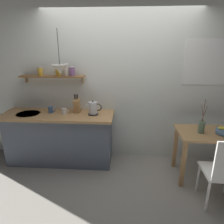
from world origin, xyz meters
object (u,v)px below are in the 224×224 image
object	(u,v)px
pendant_lamp	(60,69)
coffee_mug_by_sink	(51,110)
electric_kettle	(93,108)
twig_vase	(201,127)
dining_table	(209,141)
knife_block	(77,105)
coffee_mug_spare	(64,111)
fruit_bowl	(224,131)

from	to	relation	value
pendant_lamp	coffee_mug_by_sink	bearing A→B (deg)	164.13
electric_kettle	twig_vase	bearing A→B (deg)	-11.13
dining_table	coffee_mug_by_sink	xyz separation A→B (m)	(-2.48, 0.33, 0.33)
electric_kettle	knife_block	size ratio (longest dim) A/B	0.78
coffee_mug_spare	pendant_lamp	xyz separation A→B (m)	(-0.01, -0.00, 0.68)
fruit_bowl	electric_kettle	xyz separation A→B (m)	(-1.92, 0.34, 0.19)
fruit_bowl	knife_block	distance (m)	2.25
knife_block	coffee_mug_by_sink	xyz separation A→B (m)	(-0.43, -0.04, -0.07)
twig_vase	knife_block	xyz separation A→B (m)	(-1.89, 0.40, 0.16)
twig_vase	knife_block	world-z (taller)	twig_vase
fruit_bowl	pendant_lamp	bearing A→B (deg)	172.53
fruit_bowl	knife_block	size ratio (longest dim) A/B	0.72
electric_kettle	pendant_lamp	distance (m)	0.79
fruit_bowl	coffee_mug_by_sink	xyz separation A→B (m)	(-2.63, 0.38, 0.14)
knife_block	fruit_bowl	bearing A→B (deg)	-10.83
fruit_bowl	coffee_mug_by_sink	world-z (taller)	coffee_mug_by_sink
electric_kettle	coffee_mug_spare	size ratio (longest dim) A/B	2.11
dining_table	electric_kettle	world-z (taller)	electric_kettle
twig_vase	knife_block	bearing A→B (deg)	168.01
electric_kettle	fruit_bowl	bearing A→B (deg)	-9.94
coffee_mug_by_sink	twig_vase	bearing A→B (deg)	-8.82
dining_table	coffee_mug_spare	bearing A→B (deg)	173.10
fruit_bowl	pendant_lamp	size ratio (longest dim) A/B	0.36
fruit_bowl	pendant_lamp	xyz separation A→B (m)	(-2.41, 0.32, 0.81)
knife_block	coffee_mug_spare	world-z (taller)	knife_block
twig_vase	coffee_mug_spare	size ratio (longest dim) A/B	4.28
knife_block	pendant_lamp	xyz separation A→B (m)	(-0.20, -0.11, 0.60)
fruit_bowl	knife_block	bearing A→B (deg)	169.17
coffee_mug_spare	knife_block	bearing A→B (deg)	28.00
knife_block	coffee_mug_by_sink	distance (m)	0.44
coffee_mug_by_sink	coffee_mug_spare	bearing A→B (deg)	-14.04
fruit_bowl	twig_vase	distance (m)	0.32
coffee_mug_by_sink	coffee_mug_spare	world-z (taller)	coffee_mug_by_sink
coffee_mug_by_sink	coffee_mug_spare	xyz separation A→B (m)	(0.24, -0.06, -0.01)
electric_kettle	coffee_mug_by_sink	size ratio (longest dim) A/B	2.00
twig_vase	pendant_lamp	world-z (taller)	pendant_lamp
electric_kettle	coffee_mug_by_sink	xyz separation A→B (m)	(-0.71, 0.04, -0.05)
twig_vase	coffee_mug_by_sink	xyz separation A→B (m)	(-2.32, 0.36, 0.09)
fruit_bowl	electric_kettle	distance (m)	1.96
fruit_bowl	dining_table	bearing A→B (deg)	162.58
twig_vase	coffee_mug_by_sink	size ratio (longest dim) A/B	4.04
knife_block	coffee_mug_spare	distance (m)	0.23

